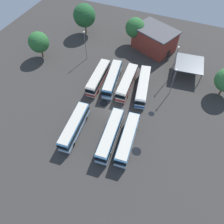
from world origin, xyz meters
name	(u,v)px	position (x,y,z in m)	size (l,w,h in m)	color
ground_plane	(111,109)	(0.00, 0.00, 0.00)	(95.81, 95.81, 0.00)	#383533
bus_row0_slot0	(98,78)	(-7.02, -6.62, 1.79)	(11.82, 3.31, 3.38)	silver
bus_row0_slot1	(112,79)	(-7.92, -3.07, 1.79)	(12.29, 4.31, 3.38)	teal
bus_row0_slot2	(127,82)	(-8.20, 0.85, 1.79)	(11.74, 3.20, 3.38)	silver
bus_row0_slot3	(143,86)	(-8.41, 4.97, 1.79)	(12.63, 4.70, 3.38)	silver
bus_row1_slot0	(74,126)	(8.79, -4.92, 1.79)	(11.69, 3.49, 3.38)	teal
bus_row1_slot2	(110,135)	(7.80, 3.00, 1.79)	(12.53, 3.59, 3.38)	teal
bus_row1_slot3	(128,139)	(7.29, 6.65, 1.79)	(11.95, 3.63, 3.38)	teal
depot_building	(155,39)	(-27.05, 2.56, 3.26)	(12.53, 14.34, 6.49)	maroon
maintenance_shelter	(190,64)	(-19.50, 14.16, 3.42)	(8.40, 7.97, 3.60)	slate
lamp_post_near_entrance	(174,62)	(-16.11, 10.40, 5.30)	(0.56, 0.28, 9.76)	slate
lamp_post_far_corner	(85,45)	(-14.84, -14.05, 4.77)	(0.56, 0.28, 8.71)	slate
lamp_post_mid_lot	(173,81)	(-10.36, 11.61, 4.36)	(0.56, 0.28, 7.90)	slate
tree_east_edge	(135,28)	(-27.13, -3.77, 5.48)	(5.76, 5.76, 8.37)	brown
tree_west_edge	(39,42)	(-10.65, -26.51, 4.89)	(5.72, 5.72, 7.76)	brown
tree_northeast	(84,16)	(-26.85, -20.41, 5.97)	(6.97, 6.97, 9.47)	brown
puddle_centre_drain	(136,151)	(8.36, 9.11, 0.00)	(1.98, 1.98, 0.01)	black
puddle_back_corner	(103,103)	(-0.94, -2.51, 0.00)	(2.09, 2.09, 0.01)	black
puddle_between_rows	(151,114)	(-2.28, 9.23, 0.00)	(1.45, 1.45, 0.01)	black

